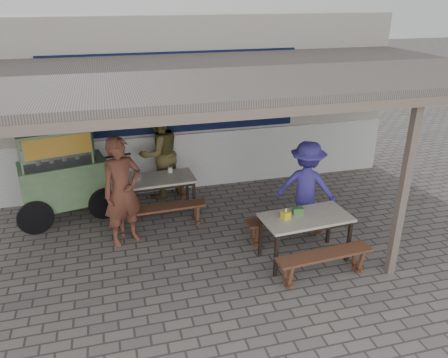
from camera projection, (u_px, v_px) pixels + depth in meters
The scene contains 17 objects.
ground at pixel (224, 262), 6.85m from camera, with size 60.00×60.00×0.00m, color slate.
back_wall at pixel (180, 102), 9.34m from camera, with size 9.00×1.28×3.50m.
warung_roof at pixel (210, 77), 6.57m from camera, with size 9.00×4.21×2.81m.
table_left at pixel (153, 183), 8.01m from camera, with size 1.55×0.76×0.75m.
bench_left_street at pixel (160, 213), 7.63m from camera, with size 1.63×0.35×0.45m.
bench_left_wall at pixel (149, 186), 8.66m from camera, with size 1.63×0.35×0.45m.
table_right at pixel (306, 221), 6.68m from camera, with size 1.40×0.78×0.75m.
bench_right_street at pixel (324, 260), 6.29m from camera, with size 1.47×0.38×0.45m.
bench_right_wall at pixel (287, 222), 7.32m from camera, with size 1.47×0.38×0.45m.
vendor_cart at pixel (62, 171), 7.86m from camera, with size 2.04×1.16×1.72m.
patron_street_side at pixel (122, 192), 7.05m from camera, with size 0.68×0.44×1.85m, color brown.
patron_wall_side at pixel (160, 154), 8.73m from camera, with size 0.89×0.70×1.84m, color brown.
patron_right_table at pixel (306, 187), 7.51m from camera, with size 1.05×0.60×1.62m, color #3F359A.
tissue_box at pixel (286, 215), 6.56m from camera, with size 0.12×0.12×0.12m, color yellow.
donation_box at pixel (298, 211), 6.70m from camera, with size 0.16×0.10×0.10m, color #3F7A36.
condiment_jar at pixel (170, 170), 8.26m from camera, with size 0.09×0.09×0.10m, color white.
condiment_bowl at pixel (138, 178), 7.98m from camera, with size 0.17×0.17×0.04m, color white.
Camera 1 is at (-1.51, -5.58, 3.90)m, focal length 35.00 mm.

